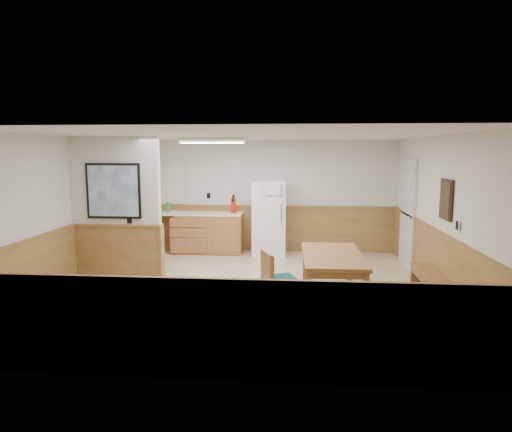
# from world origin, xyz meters

# --- Properties ---
(ground) EXTENTS (6.00, 6.00, 0.00)m
(ground) POSITION_xyz_m (0.00, 0.00, 0.00)
(ground) COLOR tan
(ground) RESTS_ON ground
(ceiling) EXTENTS (6.00, 6.00, 0.02)m
(ceiling) POSITION_xyz_m (0.00, 0.00, 2.50)
(ceiling) COLOR white
(ceiling) RESTS_ON back_wall
(back_wall) EXTENTS (6.00, 0.02, 2.50)m
(back_wall) POSITION_xyz_m (0.00, 3.00, 1.25)
(back_wall) COLOR silver
(back_wall) RESTS_ON ground
(right_wall) EXTENTS (0.02, 6.00, 2.50)m
(right_wall) POSITION_xyz_m (3.00, 0.00, 1.25)
(right_wall) COLOR silver
(right_wall) RESTS_ON ground
(left_wall) EXTENTS (0.02, 6.00, 2.50)m
(left_wall) POSITION_xyz_m (-3.00, 0.00, 1.25)
(left_wall) COLOR silver
(left_wall) RESTS_ON ground
(wainscot_back) EXTENTS (6.00, 0.04, 1.00)m
(wainscot_back) POSITION_xyz_m (0.00, 2.98, 0.50)
(wainscot_back) COLOR #9E793F
(wainscot_back) RESTS_ON ground
(wainscot_right) EXTENTS (0.04, 6.00, 1.00)m
(wainscot_right) POSITION_xyz_m (2.98, 0.00, 0.50)
(wainscot_right) COLOR #9E793F
(wainscot_right) RESTS_ON ground
(wainscot_left) EXTENTS (0.04, 6.00, 1.00)m
(wainscot_left) POSITION_xyz_m (-2.98, 0.00, 0.50)
(wainscot_left) COLOR #9E793F
(wainscot_left) RESTS_ON ground
(partition_wall) EXTENTS (1.50, 0.20, 2.50)m
(partition_wall) POSITION_xyz_m (-2.25, 0.19, 1.23)
(partition_wall) COLOR silver
(partition_wall) RESTS_ON ground
(kitchen_counter) EXTENTS (2.20, 0.61, 1.00)m
(kitchen_counter) POSITION_xyz_m (-1.21, 2.68, 0.46)
(kitchen_counter) COLOR #A76F3B
(kitchen_counter) RESTS_ON ground
(exterior_door) EXTENTS (0.07, 1.02, 2.15)m
(exterior_door) POSITION_xyz_m (2.96, 1.90, 1.05)
(exterior_door) COLOR silver
(exterior_door) RESTS_ON ground
(kitchen_window) EXTENTS (0.80, 0.04, 1.00)m
(kitchen_window) POSITION_xyz_m (-2.10, 2.98, 1.55)
(kitchen_window) COLOR silver
(kitchen_window) RESTS_ON back_wall
(wall_painting) EXTENTS (0.04, 0.50, 0.60)m
(wall_painting) POSITION_xyz_m (2.97, -0.30, 1.55)
(wall_painting) COLOR #311C13
(wall_painting) RESTS_ON right_wall
(fluorescent_fixture) EXTENTS (1.20, 0.30, 0.09)m
(fluorescent_fixture) POSITION_xyz_m (-0.80, 1.30, 2.45)
(fluorescent_fixture) COLOR silver
(fluorescent_fixture) RESTS_ON ceiling
(refrigerator) EXTENTS (0.76, 0.75, 1.62)m
(refrigerator) POSITION_xyz_m (0.18, 2.63, 0.81)
(refrigerator) COLOR white
(refrigerator) RESTS_ON ground
(dining_table) EXTENTS (0.88, 1.73, 0.75)m
(dining_table) POSITION_xyz_m (1.31, -0.56, 0.66)
(dining_table) COLOR #905C35
(dining_table) RESTS_ON ground
(dining_bench) EXTENTS (0.34, 1.50, 0.45)m
(dining_bench) POSITION_xyz_m (2.80, -0.48, 0.34)
(dining_bench) COLOR #905C35
(dining_bench) RESTS_ON ground
(dining_chair) EXTENTS (0.74, 0.62, 0.85)m
(dining_chair) POSITION_xyz_m (0.47, -0.93, 0.49)
(dining_chair) COLOR #905C35
(dining_chair) RESTS_ON ground
(fire_extinguisher) EXTENTS (0.12, 0.12, 0.41)m
(fire_extinguisher) POSITION_xyz_m (-0.59, 2.67, 1.08)
(fire_extinguisher) COLOR red
(fire_extinguisher) RESTS_ON kitchen_counter
(soap_bottle) EXTENTS (0.10, 0.10, 0.23)m
(soap_bottle) POSITION_xyz_m (-2.06, 2.68, 1.02)
(soap_bottle) COLOR green
(soap_bottle) RESTS_ON kitchen_counter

